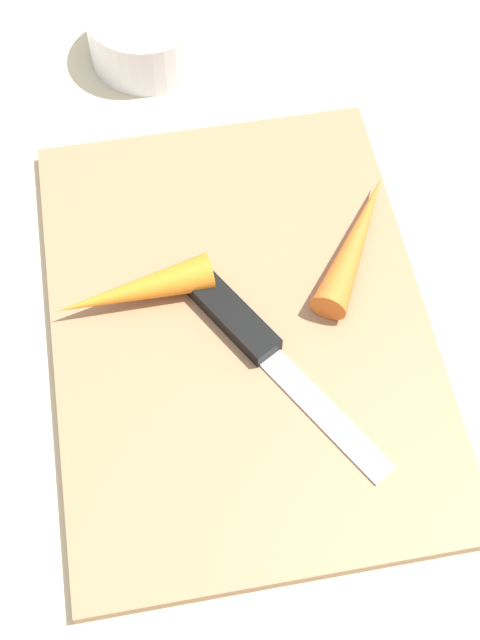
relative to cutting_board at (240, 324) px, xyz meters
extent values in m
plane|color=#C6B793|center=(0.00, 0.00, -0.01)|extent=(1.40, 1.40, 0.00)
cube|color=#99704C|center=(0.00, 0.00, 0.00)|extent=(0.36, 0.26, 0.01)
cube|color=#B7B7BC|center=(0.08, 0.04, 0.01)|extent=(0.10, 0.07, 0.00)
cube|color=black|center=(-0.01, -0.01, 0.01)|extent=(0.09, 0.06, 0.01)
cone|color=orange|center=(-0.03, -0.07, 0.02)|extent=(0.04, 0.11, 0.03)
cone|color=orange|center=(-0.04, 0.09, 0.02)|extent=(0.12, 0.09, 0.03)
cylinder|color=silver|center=(-0.28, -0.03, 0.02)|extent=(0.10, 0.10, 0.05)
camera|label=1|loc=(0.29, -0.05, 0.51)|focal=47.20mm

